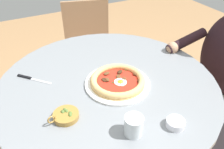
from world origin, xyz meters
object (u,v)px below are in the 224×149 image
at_px(dining_table, 108,105).
at_px(ramekin_capers, 176,123).
at_px(diner_person, 218,83).
at_px(cafe_chair_spare_near, 88,41).
at_px(steak_knife, 29,78).
at_px(water_glass, 134,126).
at_px(olive_pan, 66,115).
at_px(pizza_on_plate, 118,81).

bearing_deg(dining_table, ramekin_capers, -163.78).
bearing_deg(dining_table, diner_person, -94.05).
relative_size(ramekin_capers, cafe_chair_spare_near, 0.09).
height_order(ramekin_capers, diner_person, diner_person).
bearing_deg(dining_table, steak_knife, 59.39).
bearing_deg(water_glass, olive_pan, 46.72).
bearing_deg(pizza_on_plate, olive_pan, 108.65).
relative_size(dining_table, pizza_on_plate, 3.42).
bearing_deg(olive_pan, pizza_on_plate, -71.35).
xyz_separation_m(pizza_on_plate, steak_knife, (0.23, 0.36, -0.01)).
xyz_separation_m(ramekin_capers, olive_pan, (0.23, 0.35, -0.00)).
height_order(dining_table, olive_pan, olive_pan).
bearing_deg(diner_person, pizza_on_plate, 88.94).
height_order(steak_knife, olive_pan, olive_pan).
relative_size(water_glass, olive_pan, 0.61).
distance_m(olive_pan, diner_person, 1.03).
xyz_separation_m(pizza_on_plate, water_glass, (-0.28, 0.08, 0.02)).
height_order(dining_table, diner_person, diner_person).
bearing_deg(water_glass, steak_knife, 28.22).
relative_size(dining_table, olive_pan, 8.26).
relative_size(dining_table, diner_person, 0.90).
relative_size(steak_knife, diner_person, 0.12).
height_order(water_glass, cafe_chair_spare_near, water_glass).
xyz_separation_m(steak_knife, olive_pan, (-0.33, -0.08, 0.01)).
distance_m(water_glass, diner_person, 0.89).
bearing_deg(dining_table, water_glass, 170.74).
bearing_deg(pizza_on_plate, steak_knife, 57.00).
height_order(pizza_on_plate, steak_knife, pizza_on_plate).
height_order(dining_table, cafe_chair_spare_near, cafe_chair_spare_near).
xyz_separation_m(dining_table, water_glass, (-0.32, 0.05, 0.19)).
height_order(water_glass, steak_knife, water_glass).
bearing_deg(ramekin_capers, pizza_on_plate, 12.72).
distance_m(diner_person, cafe_chair_spare_near, 1.06).
distance_m(water_glass, cafe_chair_spare_near, 1.27).
bearing_deg(diner_person, steak_knife, 77.18).
xyz_separation_m(steak_knife, diner_person, (-0.25, -1.08, -0.24)).
distance_m(pizza_on_plate, olive_pan, 0.29).
relative_size(water_glass, diner_person, 0.07).
bearing_deg(dining_table, pizza_on_plate, -140.85).
relative_size(pizza_on_plate, diner_person, 0.26).
bearing_deg(olive_pan, diner_person, -85.39).
distance_m(ramekin_capers, diner_person, 0.76).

